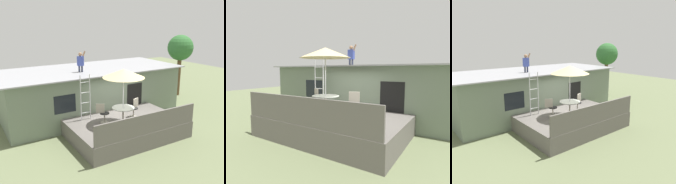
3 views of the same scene
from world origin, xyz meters
The scene contains 11 objects.
ground_plane centered at (0.00, 0.00, 0.00)m, with size 40.00×40.00×0.00m, color #66704C.
house centered at (0.00, 3.60, 1.38)m, with size 10.50×4.50×2.74m.
deck centered at (0.00, 0.00, 0.40)m, with size 5.30×3.69×0.80m, color #605B56.
deck_railing centered at (0.00, -1.80, 1.25)m, with size 5.20×0.08×0.90m, color #605B56.
patio_table centered at (-0.27, -0.23, 1.39)m, with size 1.04×1.04×0.74m.
patio_umbrella centered at (-0.27, -0.23, 3.15)m, with size 1.90×1.90×2.54m.
step_ladder centered at (-1.58, 1.02, 1.90)m, with size 0.52×0.04×2.20m.
person_figure centered at (-0.92, 2.92, 3.35)m, with size 0.47×0.20×1.11m.
patio_chair_left centered at (-1.07, 0.25, 1.26)m, with size 0.57×0.44×0.92m.
patio_chair_right centered at (0.63, 0.12, 1.26)m, with size 0.60×0.44×0.92m.
backyard_tree centered at (7.31, 3.83, 3.43)m, with size 1.82×1.82×4.42m.
Camera 1 is at (-6.52, -9.58, 5.44)m, focal length 41.34 mm.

